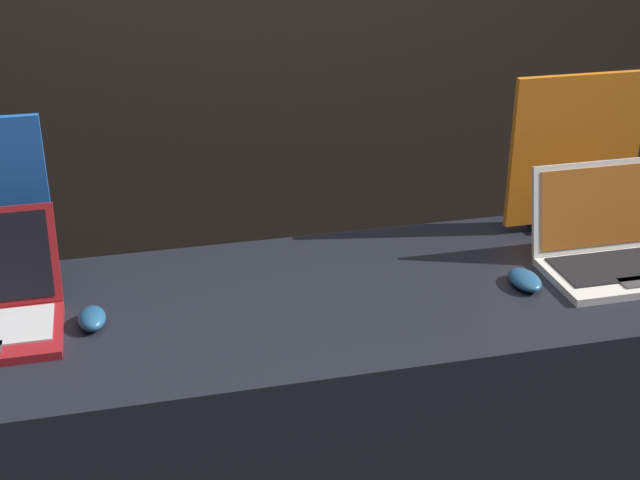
% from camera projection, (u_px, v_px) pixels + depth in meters
% --- Properties ---
extents(wall_back, '(8.00, 0.05, 2.80)m').
position_uv_depth(wall_back, '(228.00, 0.00, 3.10)').
color(wall_back, black).
rests_on(wall_back, ground_plane).
extents(display_counter, '(2.02, 0.70, 0.92)m').
position_uv_depth(display_counter, '(314.00, 449.00, 2.35)').
color(display_counter, black).
rests_on(display_counter, ground_plane).
extents(mouse_front, '(0.06, 0.10, 0.04)m').
position_uv_depth(mouse_front, '(92.00, 318.00, 2.02)').
color(mouse_front, navy).
rests_on(mouse_front, display_counter).
extents(laptop_back, '(0.40, 0.30, 0.25)m').
position_uv_depth(laptop_back, '(616.00, 246.00, 2.27)').
color(laptop_back, silver).
rests_on(laptop_back, display_counter).
extents(mouse_back, '(0.07, 0.12, 0.04)m').
position_uv_depth(mouse_back, '(525.00, 280.00, 2.20)').
color(mouse_back, navy).
rests_on(mouse_back, display_counter).
extents(promo_stand_back, '(0.38, 0.07, 0.44)m').
position_uv_depth(promo_stand_back, '(574.00, 157.00, 2.44)').
color(promo_stand_back, black).
rests_on(promo_stand_back, display_counter).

